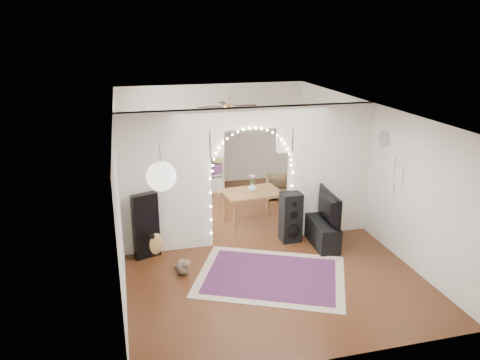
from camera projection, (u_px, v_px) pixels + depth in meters
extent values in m
plane|color=black|center=(250.00, 239.00, 9.55)|extent=(7.50, 7.50, 0.00)
cube|color=white|center=(251.00, 107.00, 8.70)|extent=(5.00, 7.50, 0.02)
cube|color=silver|center=(213.00, 135.00, 12.58)|extent=(5.00, 0.02, 2.70)
cube|color=silver|center=(333.00, 268.00, 5.68)|extent=(5.00, 0.02, 2.70)
cube|color=silver|center=(119.00, 187.00, 8.54)|extent=(0.02, 7.50, 2.70)
cube|color=silver|center=(366.00, 167.00, 9.71)|extent=(0.02, 7.50, 2.70)
cube|color=silver|center=(166.00, 183.00, 8.74)|extent=(1.70, 0.20, 2.70)
cube|color=silver|center=(329.00, 170.00, 9.51)|extent=(1.70, 0.20, 2.70)
cube|color=silver|center=(251.00, 118.00, 8.76)|extent=(1.60, 0.20, 0.40)
cube|color=white|center=(119.00, 154.00, 10.16)|extent=(0.04, 1.20, 1.40)
cylinder|color=white|center=(384.00, 138.00, 8.92)|extent=(0.03, 0.31, 0.31)
sphere|color=white|center=(161.00, 176.00, 6.19)|extent=(0.40, 0.40, 0.40)
cube|color=maroon|center=(271.00, 276.00, 8.13)|extent=(3.06, 2.75, 0.02)
cube|color=black|center=(146.00, 226.00, 8.64)|extent=(0.50, 0.31, 1.25)
ellipsoid|color=tan|center=(152.00, 235.00, 8.72)|extent=(0.44, 0.26, 0.50)
cube|color=black|center=(150.00, 214.00, 8.59)|extent=(0.05, 0.04, 0.57)
cube|color=black|center=(149.00, 198.00, 8.49)|extent=(0.07, 0.05, 0.12)
ellipsoid|color=brown|center=(183.00, 267.00, 8.20)|extent=(0.34, 0.40, 0.24)
sphere|color=brown|center=(187.00, 264.00, 8.05)|extent=(0.19, 0.19, 0.14)
cone|color=brown|center=(184.00, 260.00, 8.02)|extent=(0.04, 0.04, 0.05)
cone|color=brown|center=(189.00, 260.00, 8.04)|extent=(0.04, 0.04, 0.05)
cylinder|color=brown|center=(177.00, 267.00, 8.37)|extent=(0.12, 0.22, 0.08)
cube|color=black|center=(291.00, 217.00, 9.34)|extent=(0.40, 0.35, 1.01)
cylinder|color=black|center=(294.00, 231.00, 9.25)|extent=(0.29, 0.03, 0.29)
cylinder|color=black|center=(294.00, 215.00, 9.15)|extent=(0.16, 0.02, 0.16)
cylinder|color=black|center=(295.00, 204.00, 9.08)|extent=(0.09, 0.02, 0.09)
cube|color=black|center=(322.00, 233.00, 9.22)|extent=(0.46, 1.02, 0.50)
imported|color=black|center=(324.00, 207.00, 9.04)|extent=(0.20, 1.08, 0.62)
cube|color=#C0B38B|center=(196.00, 162.00, 12.20)|extent=(1.48, 0.95, 1.50)
cube|color=brown|center=(252.00, 193.00, 10.06)|extent=(1.28, 0.93, 0.05)
cylinder|color=brown|center=(235.00, 217.00, 9.72)|extent=(0.05, 0.05, 0.70)
cylinder|color=brown|center=(280.00, 211.00, 10.07)|extent=(0.05, 0.05, 0.70)
cylinder|color=brown|center=(225.00, 207.00, 10.29)|extent=(0.05, 0.05, 0.70)
cylinder|color=brown|center=(268.00, 201.00, 10.63)|extent=(0.05, 0.05, 0.70)
imported|color=silver|center=(252.00, 187.00, 10.02)|extent=(0.20, 0.20, 0.19)
imported|color=brown|center=(181.00, 190.00, 11.75)|extent=(0.63, 0.63, 0.44)
imported|color=brown|center=(278.00, 187.00, 11.77)|extent=(0.70, 0.71, 0.55)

